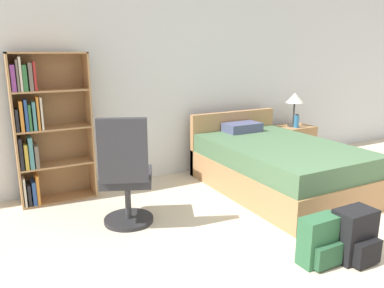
# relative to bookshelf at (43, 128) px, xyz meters

# --- Properties ---
(wall_back) EXTENTS (9.00, 0.06, 2.60)m
(wall_back) POSITION_rel_bookshelf_xyz_m (1.85, 0.25, 0.44)
(wall_back) COLOR silver
(wall_back) RESTS_ON ground_plane
(bookshelf) EXTENTS (0.81, 0.29, 1.67)m
(bookshelf) POSITION_rel_bookshelf_xyz_m (0.00, 0.00, 0.00)
(bookshelf) COLOR #AD7F51
(bookshelf) RESTS_ON ground_plane
(bed) EXTENTS (1.36, 2.06, 0.85)m
(bed) POSITION_rel_bookshelf_xyz_m (2.54, -0.93, -0.55)
(bed) COLOR #AD7F51
(bed) RESTS_ON ground_plane
(office_chair) EXTENTS (0.64, 0.70, 1.11)m
(office_chair) POSITION_rel_bookshelf_xyz_m (0.58, -1.05, -0.34)
(office_chair) COLOR #232326
(office_chair) RESTS_ON ground_plane
(nightstand) EXTENTS (0.52, 0.44, 0.55)m
(nightstand) POSITION_rel_bookshelf_xyz_m (3.63, -0.10, -0.58)
(nightstand) COLOR #AD7F51
(nightstand) RESTS_ON ground_plane
(table_lamp) EXTENTS (0.26, 0.26, 0.51)m
(table_lamp) POSITION_rel_bookshelf_xyz_m (3.57, -0.10, 0.11)
(table_lamp) COLOR #333333
(table_lamp) RESTS_ON nightstand
(water_bottle) EXTENTS (0.08, 0.08, 0.21)m
(water_bottle) POSITION_rel_bookshelf_xyz_m (3.54, -0.20, -0.20)
(water_bottle) COLOR teal
(water_bottle) RESTS_ON nightstand
(backpack_black) EXTENTS (0.33, 0.28, 0.43)m
(backpack_black) POSITION_rel_bookshelf_xyz_m (2.03, -2.51, -0.65)
(backpack_black) COLOR black
(backpack_black) RESTS_ON ground_plane
(backpack_green) EXTENTS (0.34, 0.22, 0.40)m
(backpack_green) POSITION_rel_bookshelf_xyz_m (1.73, -2.42, -0.67)
(backpack_green) COLOR #2D603D
(backpack_green) RESTS_ON ground_plane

